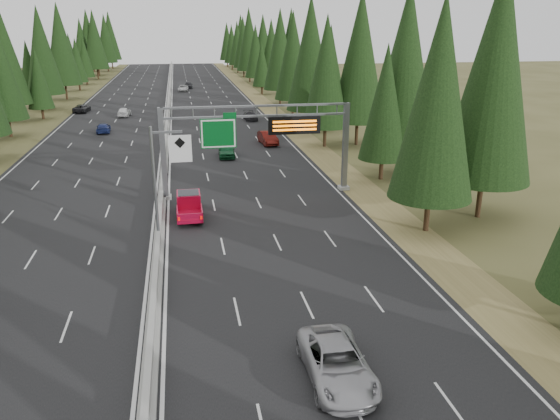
{
  "coord_description": "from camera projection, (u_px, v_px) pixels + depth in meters",
  "views": [
    {
      "loc": [
        1.89,
        -10.77,
        14.25
      ],
      "look_at": [
        7.55,
        20.0,
        3.62
      ],
      "focal_mm": 35.0,
      "sensor_mm": 36.0,
      "label": 1
    }
  ],
  "objects": [
    {
      "name": "red_pickup",
      "position": [
        189.0,
        203.0,
        42.55
      ],
      "size": [
        1.9,
        5.32,
        1.74
      ],
      "color": "black",
      "rests_on": "road"
    },
    {
      "name": "car_ahead_white",
      "position": [
        183.0,
        88.0,
        123.01
      ],
      "size": [
        2.42,
        4.75,
        1.28
      ],
      "primitive_type": "imported",
      "rotation": [
        0.0,
        0.0,
        -0.06
      ],
      "color": "silver",
      "rests_on": "road"
    },
    {
      "name": "car_onc_blue",
      "position": [
        103.0,
        128.0,
        75.53
      ],
      "size": [
        2.07,
        4.51,
        1.28
      ],
      "primitive_type": "imported",
      "rotation": [
        0.0,
        0.0,
        3.21
      ],
      "color": "navy",
      "rests_on": "road"
    },
    {
      "name": "median_barrier",
      "position": [
        168.0,
        115.0,
        88.65
      ],
      "size": [
        0.7,
        260.0,
        0.85
      ],
      "color": "gray",
      "rests_on": "road"
    },
    {
      "name": "road",
      "position": [
        168.0,
        117.0,
        88.77
      ],
      "size": [
        32.0,
        260.0,
        0.08
      ],
      "primitive_type": "cube",
      "color": "black",
      "rests_on": "ground"
    },
    {
      "name": "sign_gantry",
      "position": [
        264.0,
        136.0,
        46.6
      ],
      "size": [
        16.75,
        0.98,
        7.8
      ],
      "color": "slate",
      "rests_on": "road"
    },
    {
      "name": "shoulder_right",
      "position": [
        275.0,
        114.0,
        91.82
      ],
      "size": [
        3.6,
        260.0,
        0.06
      ],
      "primitive_type": "cube",
      "color": "olive",
      "rests_on": "ground"
    },
    {
      "name": "car_ahead_far",
      "position": [
        189.0,
        85.0,
        128.3
      ],
      "size": [
        1.9,
        4.54,
        1.53
      ],
      "primitive_type": "imported",
      "rotation": [
        0.0,
        0.0,
        -0.02
      ],
      "color": "black",
      "rests_on": "road"
    },
    {
      "name": "car_ahead_green",
      "position": [
        227.0,
        150.0,
        61.61
      ],
      "size": [
        2.06,
        4.59,
        1.53
      ],
      "primitive_type": "imported",
      "rotation": [
        0.0,
        0.0,
        -0.06
      ],
      "color": "#114D27",
      "rests_on": "road"
    },
    {
      "name": "tree_row_right",
      "position": [
        308.0,
        58.0,
        84.87
      ],
      "size": [
        11.93,
        242.07,
        18.91
      ],
      "color": "black",
      "rests_on": "ground"
    },
    {
      "name": "hov_sign_pole",
      "position": [
        163.0,
        177.0,
        36.12
      ],
      "size": [
        2.8,
        0.5,
        8.0
      ],
      "color": "slate",
      "rests_on": "road"
    },
    {
      "name": "shoulder_left",
      "position": [
        53.0,
        120.0,
        85.73
      ],
      "size": [
        3.6,
        260.0,
        0.06
      ],
      "primitive_type": "cube",
      "color": "#474621",
      "rests_on": "ground"
    },
    {
      "name": "car_ahead_dkred",
      "position": [
        268.0,
        138.0,
        68.15
      ],
      "size": [
        2.12,
        5.0,
        1.6
      ],
      "primitive_type": "imported",
      "rotation": [
        0.0,
        0.0,
        0.09
      ],
      "color": "#54100C",
      "rests_on": "road"
    },
    {
      "name": "car_onc_white",
      "position": [
        124.0,
        112.0,
        88.83
      ],
      "size": [
        2.12,
        4.52,
        1.5
      ],
      "primitive_type": "imported",
      "rotation": [
        0.0,
        0.0,
        3.06
      ],
      "color": "silver",
      "rests_on": "road"
    },
    {
      "name": "silver_minivan",
      "position": [
        337.0,
        363.0,
        22.8
      ],
      "size": [
        2.57,
        5.54,
        1.54
      ],
      "primitive_type": "imported",
      "rotation": [
        0.0,
        0.0,
        -0.0
      ],
      "color": "#A4A3A8",
      "rests_on": "road"
    },
    {
      "name": "car_ahead_dkgrey",
      "position": [
        250.0,
        116.0,
        85.51
      ],
      "size": [
        1.99,
        4.57,
        1.31
      ],
      "primitive_type": "imported",
      "rotation": [
        0.0,
        0.0,
        0.04
      ],
      "color": "black",
      "rests_on": "road"
    },
    {
      "name": "car_onc_far",
      "position": [
        82.0,
        108.0,
        93.11
      ],
      "size": [
        2.62,
        5.03,
        1.35
      ],
      "primitive_type": "imported",
      "rotation": [
        0.0,
        0.0,
        3.06
      ],
      "color": "black",
      "rests_on": "road"
    }
  ]
}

